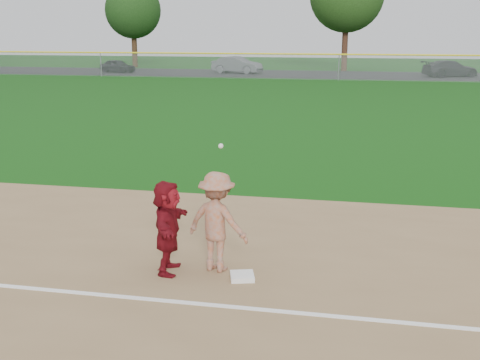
% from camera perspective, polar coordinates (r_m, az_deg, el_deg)
% --- Properties ---
extents(ground, '(160.00, 160.00, 0.00)m').
position_cam_1_polar(ground, '(9.50, -1.85, -9.80)').
color(ground, '#10460D').
rests_on(ground, ground).
extents(foul_line, '(60.00, 0.10, 0.01)m').
position_cam_1_polar(foul_line, '(8.78, -3.09, -11.71)').
color(foul_line, white).
rests_on(foul_line, infield_dirt).
extents(parking_asphalt, '(120.00, 10.00, 0.01)m').
position_cam_1_polar(parking_asphalt, '(54.62, 9.59, 9.81)').
color(parking_asphalt, black).
rests_on(parking_asphalt, ground).
extents(first_base, '(0.45, 0.45, 0.08)m').
position_cam_1_polar(first_base, '(9.60, 0.21, -9.12)').
color(first_base, white).
rests_on(first_base, infield_dirt).
extents(base_runner, '(0.64, 1.46, 1.52)m').
position_cam_1_polar(base_runner, '(9.70, -6.88, -4.44)').
color(base_runner, maroon).
rests_on(base_runner, infield_dirt).
extents(car_left, '(3.79, 2.43, 1.20)m').
position_cam_1_polar(car_left, '(57.94, -11.54, 10.56)').
color(car_left, black).
rests_on(car_left, parking_asphalt).
extents(car_mid, '(4.82, 2.62, 1.51)m').
position_cam_1_polar(car_mid, '(55.67, -0.28, 10.86)').
color(car_mid, '#595B61').
rests_on(car_mid, parking_asphalt).
extents(car_right, '(5.07, 3.65, 1.36)m').
position_cam_1_polar(car_right, '(54.34, 19.31, 9.94)').
color(car_right, black).
rests_on(car_right, parking_asphalt).
extents(first_base_play, '(1.18, 0.87, 2.15)m').
position_cam_1_polar(first_base_play, '(9.70, -2.19, -3.97)').
color(first_base_play, gray).
rests_on(first_base_play, infield_dirt).
extents(outfield_fence, '(110.00, 0.12, 110.00)m').
position_cam_1_polar(outfield_fence, '(48.52, 9.39, 11.63)').
color(outfield_fence, '#999EA0').
rests_on(outfield_fence, ground).
extents(tree_1, '(5.80, 5.80, 8.75)m').
position_cam_1_polar(tree_1, '(66.01, -10.12, 15.55)').
color(tree_1, '#362213').
rests_on(tree_1, ground).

